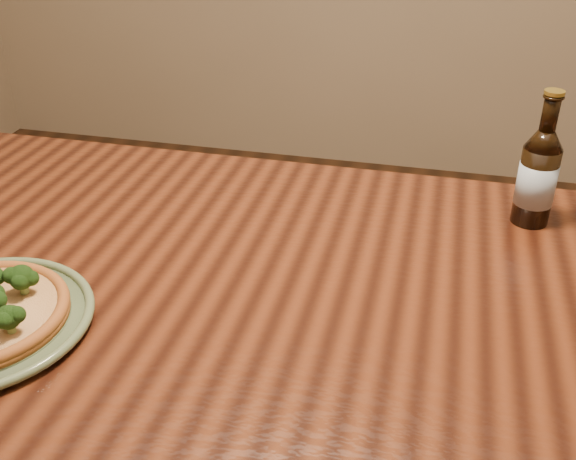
# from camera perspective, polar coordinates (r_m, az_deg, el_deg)

# --- Properties ---
(table) EXTENTS (1.60, 0.90, 0.75)m
(table) POSITION_cam_1_polar(r_m,az_deg,el_deg) (1.10, -0.94, -8.50)
(table) COLOR #48200F
(table) RESTS_ON ground
(beer_bottle) EXTENTS (0.07, 0.07, 0.24)m
(beer_bottle) POSITION_cam_1_polar(r_m,az_deg,el_deg) (1.25, 20.38, 4.32)
(beer_bottle) COLOR black
(beer_bottle) RESTS_ON table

